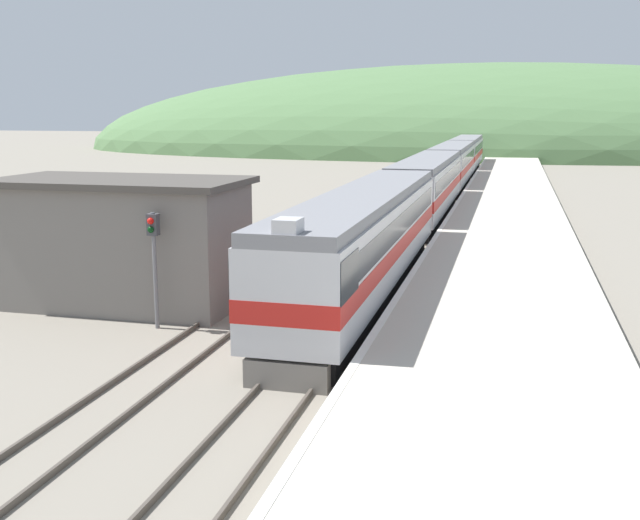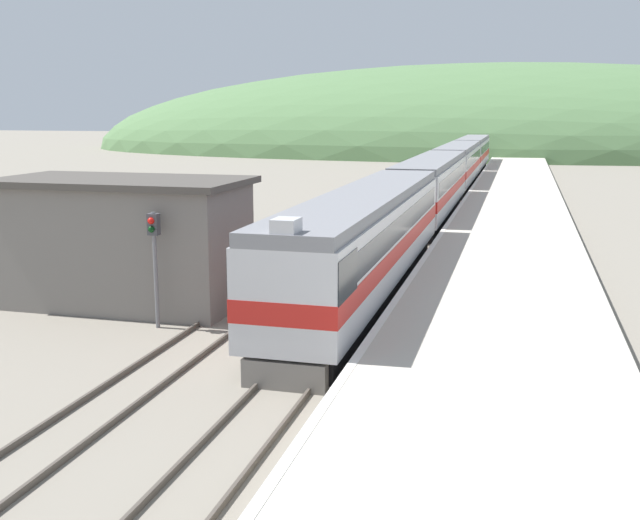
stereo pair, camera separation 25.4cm
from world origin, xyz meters
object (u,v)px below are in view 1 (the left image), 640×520
carriage_third (453,165)px  signal_post_siding (154,246)px  carriage_second (427,186)px  express_train_lead_car (364,240)px  carriage_fourth (467,153)px

carriage_third → signal_post_siding: size_ratio=5.14×
carriage_second → carriage_third: size_ratio=1.00×
carriage_second → signal_post_siding: size_ratio=5.14×
express_train_lead_car → carriage_third: 43.00m
carriage_second → signal_post_siding: 28.66m
express_train_lead_car → carriage_fourth: bearing=90.0°
carriage_third → express_train_lead_car: bearing=-90.0°
express_train_lead_car → carriage_third: size_ratio=1.07×
signal_post_siding → carriage_third: bearing=83.2°
carriage_second → carriage_fourth: 42.04m
express_train_lead_car → signal_post_siding: bearing=-133.9°
express_train_lead_car → signal_post_siding: 8.44m
carriage_second → carriage_third: 21.02m
carriage_third → carriage_second: bearing=-90.0°
carriage_third → carriage_fourth: 21.02m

